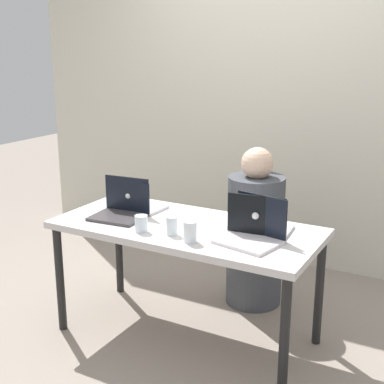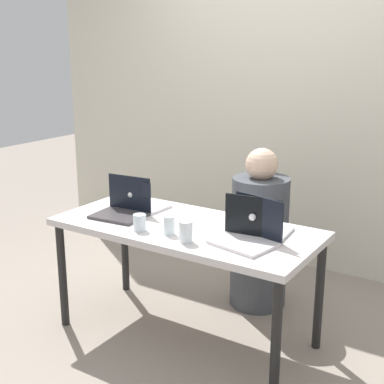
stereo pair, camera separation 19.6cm
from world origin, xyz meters
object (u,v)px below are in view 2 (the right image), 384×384
laptop_front_left (123,207)px  laptop_front_right (249,234)px  person_at_center (259,237)px  laptop_back_left (140,202)px  water_glass_left (140,224)px  laptop_back_right (258,226)px  water_glass_center (169,227)px  water_glass_right (186,233)px

laptop_front_left → laptop_front_right: (0.85, -0.01, 0.00)m
person_at_center → laptop_back_left: bearing=56.3°
person_at_center → water_glass_left: person_at_center is taller
laptop_back_right → water_glass_center: (-0.41, -0.26, -0.01)m
laptop_back_right → laptop_front_left: bearing=3.7°
person_at_center → laptop_back_right: 0.65m
laptop_back_right → water_glass_left: 0.65m
person_at_center → water_glass_center: bearing=93.4°
laptop_back_left → water_glass_center: laptop_back_left is taller
laptop_front_left → laptop_front_right: 0.85m
water_glass_right → water_glass_left: bearing=178.3°
water_glass_right → person_at_center: bearing=88.1°
laptop_back_right → person_at_center: bearing=-71.4°
laptop_front_right → water_glass_right: size_ratio=3.10×
person_at_center → laptop_front_right: size_ratio=3.07×
laptop_back_right → water_glass_left: bearing=21.5°
laptop_back_left → water_glass_center: bearing=149.9°
water_glass_left → water_glass_center: size_ratio=0.91×
water_glass_left → person_at_center: bearing=67.7°
laptop_front_right → water_glass_left: laptop_front_right is taller
laptop_front_left → water_glass_center: size_ratio=3.12×
person_at_center → laptop_front_right: bearing=126.1°
water_glass_left → water_glass_center: 0.18m
person_at_center → laptop_front_right: person_at_center is taller
laptop_back_right → laptop_front_left: laptop_back_right is taller
laptop_back_right → laptop_back_left: 0.83m
person_at_center → water_glass_right: 0.88m
laptop_front_left → laptop_back_left: (0.01, 0.16, -0.00)m
laptop_back_left → laptop_front_left: bearing=91.4°
laptop_back_right → water_glass_right: laptop_back_right is taller
water_glass_right → laptop_front_right: bearing=29.5°
laptop_back_right → water_glass_center: size_ratio=3.35×
laptop_back_left → water_glass_center: (0.42, -0.28, -0.00)m
laptop_back_right → water_glass_right: bearing=43.3°
laptop_front_right → laptop_back_right: bearing=108.6°
laptop_back_left → water_glass_right: size_ratio=2.75×
laptop_front_left → person_at_center: bearing=43.5°
person_at_center → laptop_front_right: 0.78m
laptop_back_left → water_glass_right: (0.56, -0.33, 0.00)m
water_glass_left → water_glass_right: size_ratio=0.82×
laptop_front_left → laptop_back_left: size_ratio=1.02×
laptop_back_left → water_glass_center: size_ratio=3.05×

